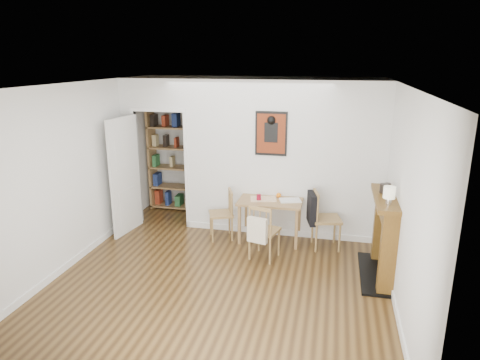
% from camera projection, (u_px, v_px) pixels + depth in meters
% --- Properties ---
extents(ground, '(5.20, 5.20, 0.00)m').
position_uv_depth(ground, '(228.00, 267.00, 6.21)').
color(ground, brown).
rests_on(ground, ground).
extents(room_shell, '(5.20, 5.20, 5.20)m').
position_uv_depth(room_shell, '(253.00, 160.00, 7.09)').
color(room_shell, silver).
rests_on(room_shell, ground).
extents(dining_table, '(1.03, 0.66, 0.70)m').
position_uv_depth(dining_table, '(270.00, 205.00, 6.98)').
color(dining_table, olive).
rests_on(dining_table, ground).
extents(chair_left, '(0.55, 0.55, 0.84)m').
position_uv_depth(chair_left, '(221.00, 214.00, 7.11)').
color(chair_left, '#A0854A').
rests_on(chair_left, ground).
extents(chair_right, '(0.62, 0.56, 0.94)m').
position_uv_depth(chair_right, '(325.00, 219.00, 6.74)').
color(chair_right, '#A0854A').
rests_on(chair_right, ground).
extents(chair_front, '(0.53, 0.57, 0.87)m').
position_uv_depth(chair_front, '(264.00, 231.00, 6.38)').
color(chair_front, '#A0854A').
rests_on(chair_front, ground).
extents(bookshelf, '(0.89, 0.35, 2.11)m').
position_uv_depth(bookshelf, '(172.00, 158.00, 8.41)').
color(bookshelf, olive).
rests_on(bookshelf, ground).
extents(fireplace, '(0.45, 1.25, 1.16)m').
position_uv_depth(fireplace, '(385.00, 234.00, 5.82)').
color(fireplace, brown).
rests_on(fireplace, ground).
extents(red_glass, '(0.08, 0.08, 0.10)m').
position_uv_depth(red_glass, '(259.00, 197.00, 6.94)').
color(red_glass, maroon).
rests_on(red_glass, dining_table).
extents(orange_fruit, '(0.08, 0.08, 0.08)m').
position_uv_depth(orange_fruit, '(279.00, 195.00, 7.06)').
color(orange_fruit, orange).
rests_on(orange_fruit, dining_table).
extents(placemat, '(0.48, 0.40, 0.00)m').
position_uv_depth(placemat, '(263.00, 199.00, 7.00)').
color(placemat, beige).
rests_on(placemat, dining_table).
extents(notebook, '(0.39, 0.33, 0.02)m').
position_uv_depth(notebook, '(290.00, 200.00, 6.91)').
color(notebook, silver).
rests_on(notebook, dining_table).
extents(mantel_lamp, '(0.15, 0.15, 0.23)m').
position_uv_depth(mantel_lamp, '(389.00, 194.00, 5.31)').
color(mantel_lamp, silver).
rests_on(mantel_lamp, fireplace).
extents(ceramic_jar_a, '(0.10, 0.10, 0.13)m').
position_uv_depth(ceramic_jar_a, '(384.00, 188.00, 5.80)').
color(ceramic_jar_a, black).
rests_on(ceramic_jar_a, fireplace).
extents(ceramic_jar_b, '(0.08, 0.08, 0.11)m').
position_uv_depth(ceramic_jar_b, '(388.00, 187.00, 5.91)').
color(ceramic_jar_b, black).
rests_on(ceramic_jar_b, fireplace).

